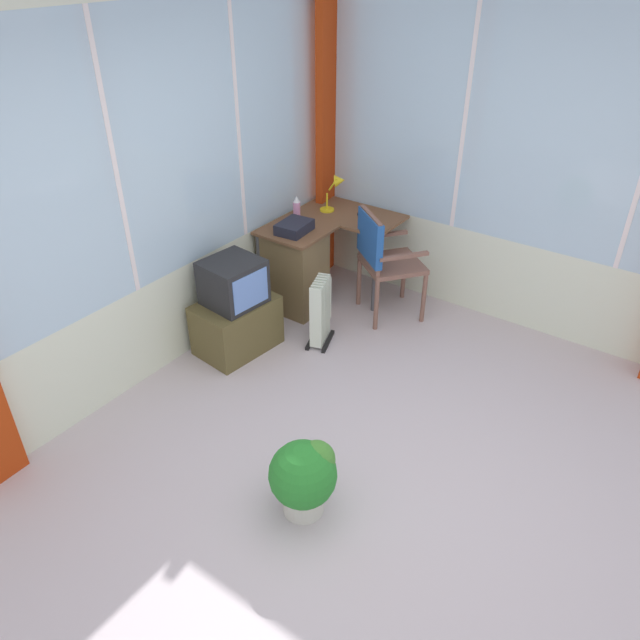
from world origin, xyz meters
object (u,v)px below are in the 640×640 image
at_px(tv_on_stand, 236,311).
at_px(space_heater, 321,310).
at_px(desk_lamp, 337,187).
at_px(potted_plant, 305,475).
at_px(paper_tray, 294,227).
at_px(spray_bottle, 297,208).
at_px(wooden_armchair, 380,252).
at_px(desk, 298,266).
at_px(tv_remote, 366,215).

bearing_deg(tv_on_stand, space_heater, -45.59).
relative_size(desk_lamp, potted_plant, 0.68).
distance_m(desk_lamp, tv_on_stand, 1.53).
distance_m(desk_lamp, paper_tray, 0.65).
height_order(desk_lamp, spray_bottle, desk_lamp).
height_order(desk_lamp, wooden_armchair, desk_lamp).
height_order(desk, wooden_armchair, wooden_armchair).
bearing_deg(paper_tray, desk_lamp, -0.83).
height_order(desk_lamp, paper_tray, desk_lamp).
xyz_separation_m(tv_remote, space_heater, (-0.93, -0.16, -0.48)).
xyz_separation_m(tv_remote, spray_bottle, (-0.41, 0.47, 0.09)).
distance_m(paper_tray, wooden_armchair, 0.75).
bearing_deg(tv_remote, tv_on_stand, 166.55).
distance_m(space_heater, potted_plant, 1.79).
distance_m(tv_on_stand, potted_plant, 1.78).
bearing_deg(wooden_armchair, tv_remote, 47.54).
xyz_separation_m(desk, tv_on_stand, (-0.83, 0.00, -0.05)).
bearing_deg(spray_bottle, tv_remote, -48.97).
relative_size(spray_bottle, paper_tray, 0.72).
xyz_separation_m(spray_bottle, wooden_armchair, (0.10, -0.80, -0.24)).
distance_m(desk, tv_on_stand, 0.84).
bearing_deg(desk, tv_on_stand, 179.97).
height_order(paper_tray, potted_plant, paper_tray).
bearing_deg(wooden_armchair, paper_tray, 117.05).
bearing_deg(paper_tray, space_heater, -121.00).
height_order(desk, tv_remote, tv_remote).
bearing_deg(space_heater, paper_tray, 59.00).
bearing_deg(space_heater, tv_remote, 10.04).
xyz_separation_m(space_heater, potted_plant, (-1.51, -0.95, -0.02)).
distance_m(desk, potted_plant, 2.36).
height_order(wooden_armchair, space_heater, wooden_armchair).
height_order(tv_remote, paper_tray, paper_tray).
height_order(spray_bottle, tv_on_stand, spray_bottle).
relative_size(spray_bottle, wooden_armchair, 0.22).
xyz_separation_m(desk, tv_remote, (0.58, -0.33, 0.36)).
height_order(desk_lamp, space_heater, desk_lamp).
bearing_deg(wooden_armchair, space_heater, 164.69).
height_order(desk, potted_plant, desk).
height_order(spray_bottle, paper_tray, spray_bottle).
bearing_deg(desk, desk_lamp, -2.12).
distance_m(desk, paper_tray, 0.40).
xyz_separation_m(paper_tray, space_heater, (-0.29, -0.48, -0.51)).
relative_size(tv_remote, tv_on_stand, 0.19).
xyz_separation_m(desk, spray_bottle, (0.17, 0.14, 0.46)).
height_order(tv_remote, tv_on_stand, tv_on_stand).
bearing_deg(space_heater, desk, 54.67).
xyz_separation_m(desk_lamp, spray_bottle, (-0.39, 0.16, -0.11)).
relative_size(desk, wooden_armchair, 1.13).
bearing_deg(tv_on_stand, paper_tray, -0.91).
height_order(tv_remote, spray_bottle, spray_bottle).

